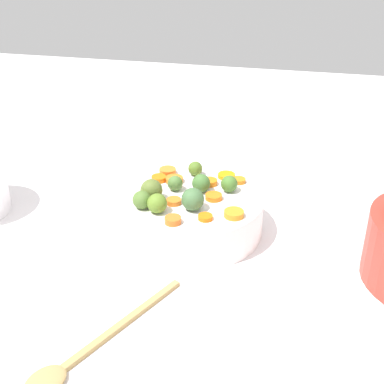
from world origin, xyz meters
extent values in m
cube|color=white|center=(0.00, 0.00, 0.01)|extent=(2.40, 2.40, 0.02)
cylinder|color=white|center=(0.03, 0.01, 0.06)|extent=(0.27, 0.27, 0.07)
cylinder|color=orange|center=(0.04, 0.11, 0.10)|extent=(0.04, 0.04, 0.01)
cylinder|color=orange|center=(-0.06, 0.06, 0.10)|extent=(0.05, 0.05, 0.01)
cylinder|color=orange|center=(0.08, -0.04, 0.10)|extent=(0.05, 0.05, 0.01)
cylinder|color=orange|center=(0.11, -0.04, 0.10)|extent=(0.04, 0.04, 0.01)
cylinder|color=orange|center=(-0.05, -0.07, 0.10)|extent=(0.04, 0.04, 0.01)
cylinder|color=orange|center=(0.11, 0.01, 0.10)|extent=(0.03, 0.03, 0.01)
cylinder|color=orange|center=(-0.02, -0.08, 0.10)|extent=(0.04, 0.04, 0.01)
cylinder|color=orange|center=(0.01, -0.05, 0.10)|extent=(0.04, 0.04, 0.01)
cylinder|color=orange|center=(-0.01, 0.01, 0.10)|extent=(0.04, 0.04, 0.01)
cylinder|color=orange|center=(-0.01, 0.08, 0.10)|extent=(0.03, 0.03, 0.01)
cylinder|color=orange|center=(0.06, 0.04, 0.10)|extent=(0.03, 0.03, 0.01)
cylinder|color=orange|center=(0.10, -0.07, 0.10)|extent=(0.05, 0.05, 0.01)
sphere|color=#437032|center=(0.02, -0.01, 0.11)|extent=(0.04, 0.04, 0.04)
sphere|color=#446C3E|center=(0.02, 0.06, 0.11)|extent=(0.04, 0.04, 0.04)
sphere|color=#596C2D|center=(0.10, 0.04, 0.11)|extent=(0.04, 0.04, 0.04)
sphere|color=#517226|center=(0.04, -0.08, 0.11)|extent=(0.03, 0.03, 0.03)
sphere|color=#45742D|center=(-0.03, -0.03, 0.11)|extent=(0.03, 0.03, 0.03)
sphere|color=#517330|center=(0.11, 0.07, 0.11)|extent=(0.03, 0.03, 0.03)
sphere|color=#4D7435|center=(0.07, -0.01, 0.11)|extent=(0.03, 0.03, 0.03)
sphere|color=olive|center=(0.08, 0.08, 0.11)|extent=(0.04, 0.04, 0.04)
cube|color=tan|center=(0.07, 0.29, 0.02)|extent=(0.12, 0.23, 0.01)
ellipsoid|color=tan|center=(0.13, 0.42, 0.03)|extent=(0.07, 0.07, 0.01)
camera|label=1|loc=(-0.16, 0.84, 0.56)|focal=48.44mm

